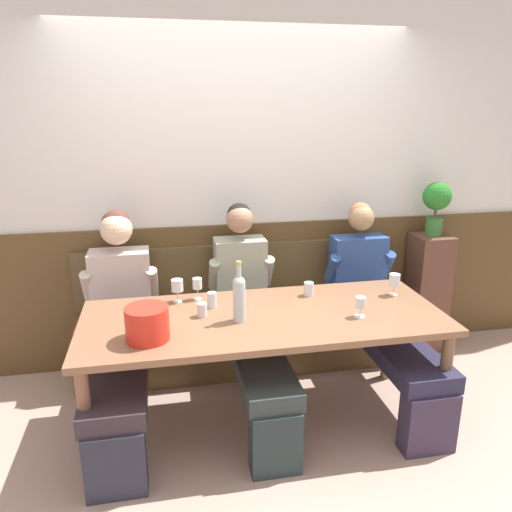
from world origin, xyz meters
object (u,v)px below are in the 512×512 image
object	(u,v)px
dining_table	(264,327)
ice_bucket	(147,323)
wine_glass_center_rear	(394,280)
potted_plant	(437,202)
person_left_seat	(249,312)
wall_bench	(244,333)
wine_glass_near_bucket	(177,286)
water_tumbler_right	(202,310)
wine_glass_left_end	(361,303)
wine_bottle_clear_water	(239,297)
wine_glass_mid_left	(197,284)
water_tumbler_center	(309,289)
person_center_left_seat	(119,322)
water_tumbler_left	(212,300)
person_center_right_seat	(379,308)

from	to	relation	value
dining_table	ice_bucket	world-z (taller)	ice_bucket
ice_bucket	wine_glass_center_rear	world-z (taller)	ice_bucket
wine_glass_center_rear	potted_plant	xyz separation A→B (m)	(0.62, 0.62, 0.38)
person_left_seat	potted_plant	distance (m)	1.72
dining_table	person_left_seat	size ratio (longest dim) A/B	1.62
wall_bench	wine_glass_near_bucket	xyz separation A→B (m)	(-0.50, -0.43, 0.58)
person_left_seat	ice_bucket	bearing A→B (deg)	-139.96
wine_glass_near_bucket	water_tumbler_right	world-z (taller)	wine_glass_near_bucket
dining_table	wine_glass_left_end	world-z (taller)	wine_glass_left_end
ice_bucket	wine_bottle_clear_water	distance (m)	0.54
water_tumbler_right	potted_plant	size ratio (longest dim) A/B	0.20
wall_bench	wine_glass_mid_left	world-z (taller)	wall_bench
water_tumbler_center	potted_plant	bearing A→B (deg)	23.94
person_center_left_seat	water_tumbler_right	bearing A→B (deg)	-31.00
wine_glass_mid_left	water_tumbler_center	xyz separation A→B (m)	(0.72, -0.07, -0.06)
ice_bucket	wine_glass_center_rear	xyz separation A→B (m)	(1.58, 0.34, 0.01)
water_tumbler_left	dining_table	bearing A→B (deg)	-31.35
wall_bench	wine_glass_center_rear	xyz separation A→B (m)	(0.91, -0.59, 0.58)
person_center_left_seat	water_tumbler_left	size ratio (longest dim) A/B	13.82
person_center_left_seat	potted_plant	xyz separation A→B (m)	(2.40, 0.42, 0.61)
person_center_right_seat	wine_glass_mid_left	world-z (taller)	person_center_right_seat
wine_glass_mid_left	water_tumbler_right	size ratio (longest dim) A/B	1.72
person_center_right_seat	potted_plant	size ratio (longest dim) A/B	3.15
water_tumbler_right	wine_glass_near_bucket	bearing A→B (deg)	117.31
wine_glass_left_end	person_left_seat	bearing A→B (deg)	139.68
person_center_left_seat	water_tumbler_right	world-z (taller)	person_center_left_seat
wall_bench	wine_glass_center_rear	bearing A→B (deg)	-32.90
wall_bench	ice_bucket	bearing A→B (deg)	-125.99
water_tumbler_right	water_tumbler_left	distance (m)	0.15
person_center_left_seat	person_left_seat	world-z (taller)	person_left_seat
wall_bench	person_left_seat	xyz separation A→B (m)	(-0.02, -0.38, 0.34)
dining_table	water_tumbler_center	bearing A→B (deg)	35.31
wine_glass_near_bucket	person_left_seat	bearing A→B (deg)	6.16
person_center_left_seat	wine_glass_mid_left	xyz separation A→B (m)	(0.51, -0.03, 0.23)
person_left_seat	ice_bucket	size ratio (longest dim) A/B	5.73
ice_bucket	wine_bottle_clear_water	bearing A→B (deg)	14.91
wine_bottle_clear_water	wine_glass_mid_left	xyz separation A→B (m)	(-0.21, 0.38, -0.05)
person_left_seat	wine_glass_near_bucket	size ratio (longest dim) A/B	8.86
dining_table	water_tumbler_left	size ratio (longest dim) A/B	22.24
ice_bucket	wine_glass_mid_left	world-z (taller)	ice_bucket
dining_table	wine_glass_left_end	bearing A→B (deg)	-13.75
wall_bench	wine_glass_center_rear	world-z (taller)	wall_bench
wine_glass_mid_left	wine_glass_left_end	distance (m)	1.03
ice_bucket	wine_bottle_clear_water	size ratio (longest dim) A/B	0.64
ice_bucket	potted_plant	xyz separation A→B (m)	(2.21, 0.97, 0.39)
wine_bottle_clear_water	wine_glass_center_rear	distance (m)	1.09
wine_glass_near_bucket	wine_glass_left_end	bearing A→B (deg)	-22.72
wine_bottle_clear_water	dining_table	bearing A→B (deg)	19.32
person_center_left_seat	wine_glass_left_end	xyz separation A→B (m)	(1.43, -0.49, 0.21)
person_center_right_seat	potted_plant	xyz separation A→B (m)	(0.64, 0.46, 0.64)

